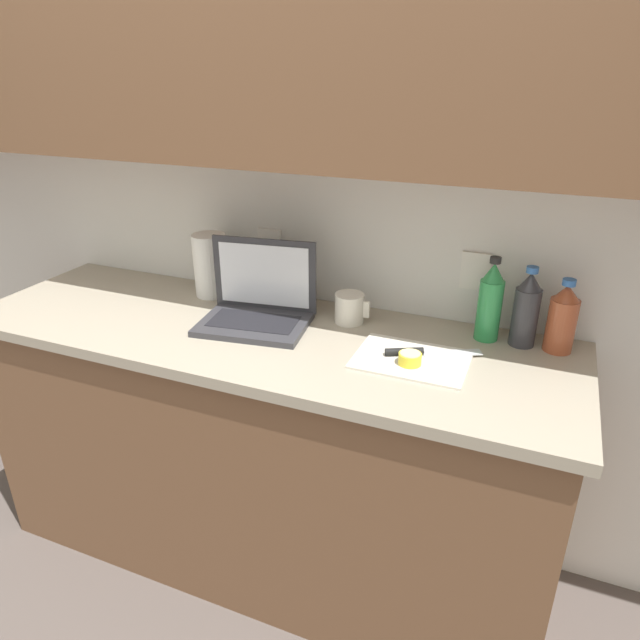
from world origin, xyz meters
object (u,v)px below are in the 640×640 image
Objects in this scene: cutting_board at (411,359)px; bottle_oil_tall at (526,310)px; bottle_water_clear at (562,319)px; laptop at (258,304)px; bottle_green_soda at (490,302)px; measuring_cup at (350,308)px; paper_towel_roll at (211,265)px; knife at (417,352)px; lemon_half_cut at (410,359)px.

cutting_board is 1.29× the size of bottle_oil_tall.
laptop is at bearing -170.49° from bottle_water_clear.
measuring_cup is at bearing -174.11° from bottle_green_soda.
laptop reaches higher than paper_towel_roll.
measuring_cup is (-0.26, 0.16, 0.03)m from knife.
bottle_oil_tall is 0.54m from measuring_cup.
laptop is at bearing -28.44° from paper_towel_roll.
knife is 0.35m from bottle_oil_tall.
bottle_water_clear is (0.38, 0.23, 0.10)m from cutting_board.
bottle_oil_tall is (0.10, -0.00, -0.01)m from bottle_green_soda.
bottle_green_soda reaches higher than paper_towel_roll.
bottle_green_soda is at bearing 23.79° from knife.
measuring_cup is at bearing 13.35° from laptop.
laptop is at bearing -169.33° from bottle_oil_tall.
laptop is 1.42× the size of knife.
bottle_green_soda is 1.16× the size of paper_towel_roll.
lemon_half_cut is (-0.00, -0.06, 0.01)m from knife.
bottle_oil_tall is at bearing 43.73° from lemon_half_cut.
paper_towel_roll reaches higher than lemon_half_cut.
bottle_oil_tall reaches higher than paper_towel_roll.
bottle_oil_tall is at bearing 2.63° from laptop.
laptop is 5.84× the size of lemon_half_cut.
laptop is 0.54m from cutting_board.
lemon_half_cut is 0.33m from bottle_green_soda.
bottle_green_soda is 1.06× the size of bottle_oil_tall.
bottle_green_soda is at bearing 180.00° from bottle_water_clear.
measuring_cup reaches higher than knife.
cutting_board is 2.74× the size of measuring_cup.
bottle_water_clear is (0.37, 0.20, 0.08)m from knife.
bottle_green_soda is at bearing 5.89° from measuring_cup.
laptop reaches higher than bottle_oil_tall.
laptop is 0.72m from bottle_green_soda.
measuring_cup is at bearing 143.98° from cutting_board.
bottle_green_soda is at bearing 4.16° from laptop.
cutting_board is at bearing -36.02° from measuring_cup.
bottle_oil_tall is 1.08m from paper_towel_roll.
measuring_cup is at bearing -176.01° from bottle_water_clear.
cutting_board is 0.03m from knife.
cutting_board is 0.04m from lemon_half_cut.
bottle_green_soda is at bearing 0.44° from paper_towel_roll.
bottle_green_soda is (0.17, 0.26, 0.09)m from lemon_half_cut.
knife is 1.17× the size of paper_towel_roll.
laptop is 1.19× the size of cutting_board.
lemon_half_cut is 0.26× the size of bottle_oil_tall.
bottle_oil_tall is 0.10m from bottle_water_clear.
paper_towel_roll is at bearing -179.60° from bottle_oil_tall.
bottle_green_soda reaches higher than bottle_water_clear.
paper_towel_roll is at bearing 176.14° from measuring_cup.
measuring_cup is (-0.25, 0.18, 0.04)m from cutting_board.
bottle_water_clear is 0.99× the size of paper_towel_roll.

